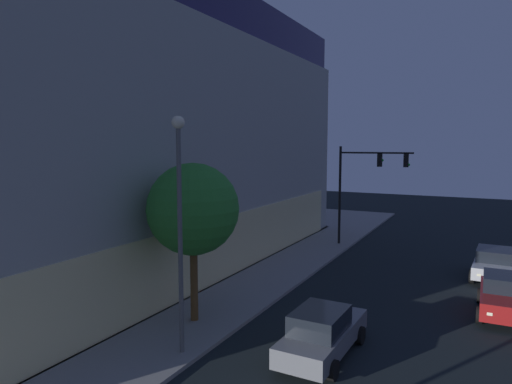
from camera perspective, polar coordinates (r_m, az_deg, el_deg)
The scene contains 7 objects.
modern_building at distance 33.05m, azimuth -23.30°, elevation 6.53°, with size 33.42×26.46×15.89m.
traffic_light_far_corner at distance 32.82m, azimuth 13.46°, elevation 1.98°, with size 0.63×5.00×6.97m.
street_lamp_sidewalk at distance 15.53m, azimuth -9.48°, elevation -1.82°, with size 0.44×0.44×8.07m.
sidewalk_tree at distance 18.42m, azimuth -7.83°, elevation -2.15°, with size 3.69×3.69×6.41m.
car_grey at distance 16.63m, azimuth 8.24°, elevation -16.88°, with size 4.84×2.09×1.72m.
car_red at distance 22.63m, azimuth 28.43°, elevation -11.26°, with size 4.29×2.08×1.70m.
car_silver at distance 28.17m, azimuth 27.44°, elevation -7.91°, with size 4.19×2.29×1.63m.
Camera 1 is at (-8.13, -3.13, 7.31)m, focal length 32.19 mm.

